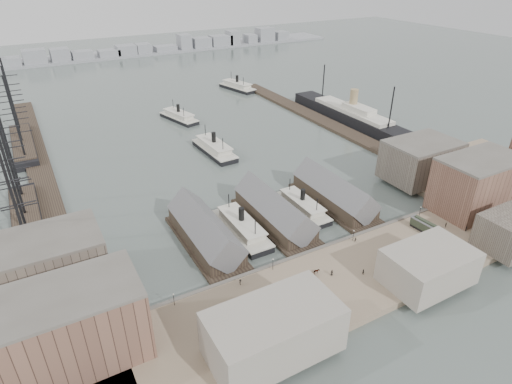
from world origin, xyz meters
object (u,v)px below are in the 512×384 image
tram (424,226)px  horse_cart_left (216,324)px  ferry_docked_west (242,227)px  horse_cart_center (314,273)px  horse_cart_right (411,264)px  ocean_steamer (352,116)px

tram → horse_cart_left: size_ratio=2.16×
ferry_docked_west → horse_cart_left: bearing=-125.7°
horse_cart_center → horse_cart_right: size_ratio=1.03×
horse_cart_left → horse_cart_center: horse_cart_left is taller
horse_cart_left → horse_cart_center: size_ratio=0.96×
tram → horse_cart_center: tram is taller
tram → horse_cart_right: bearing=-152.3°
tram → horse_cart_right: (-17.92, -11.50, -1.02)m
ocean_steamer → horse_cart_center: (-97.94, -99.31, -1.30)m
horse_cart_center → horse_cart_left: bearing=107.5°
ferry_docked_west → horse_cart_center: bearing=-77.3°
horse_cart_center → horse_cart_right: (27.11, -10.87, 0.03)m
horse_cart_right → horse_cart_left: bearing=56.4°
ocean_steamer → tram: 111.97m
ferry_docked_west → tram: bearing=-30.6°
ocean_steamer → horse_cart_right: 130.99m
tram → horse_cart_left: (-77.69, -4.83, -1.04)m
horse_cart_right → ocean_steamer: bearing=-59.9°
ocean_steamer → tram: ocean_steamer is taller
ferry_docked_west → horse_cart_right: ferry_docked_west is taller
ocean_steamer → horse_cart_center: bearing=-134.6°
horse_cart_left → horse_cart_right: size_ratio=0.99×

